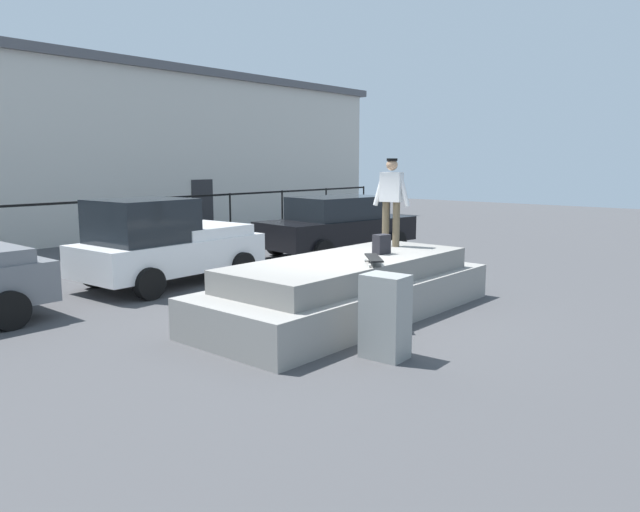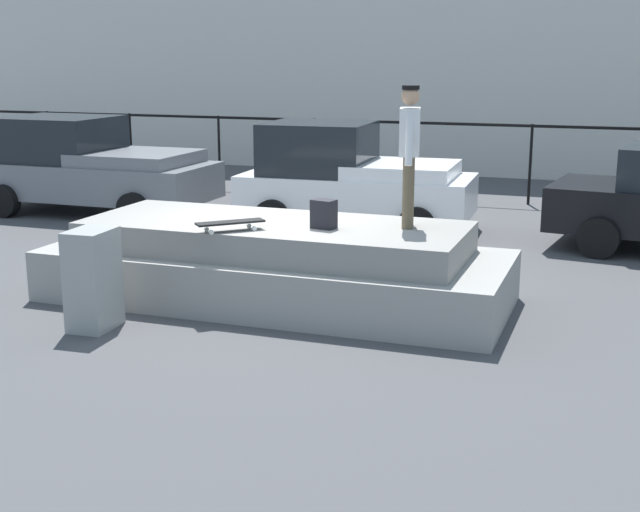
# 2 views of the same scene
# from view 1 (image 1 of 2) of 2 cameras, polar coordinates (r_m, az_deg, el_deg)

# --- Properties ---
(ground_plane) EXTENTS (60.00, 60.00, 0.00)m
(ground_plane) POSITION_cam_1_polar(r_m,az_deg,el_deg) (10.59, 1.37, -5.66)
(ground_plane) COLOR #424244
(concrete_ledge) EXTENTS (5.90, 2.30, 1.02)m
(concrete_ledge) POSITION_cam_1_polar(r_m,az_deg,el_deg) (10.50, 2.82, -3.16)
(concrete_ledge) COLOR gray
(concrete_ledge) RESTS_ON ground_plane
(skateboarder) EXTENTS (0.32, 0.76, 1.71)m
(skateboarder) POSITION_cam_1_polar(r_m,az_deg,el_deg) (11.79, 6.81, 5.68)
(skateboarder) COLOR brown
(skateboarder) RESTS_ON concrete_ledge
(skateboard) EXTENTS (0.74, 0.72, 0.12)m
(skateboard) POSITION_cam_1_polar(r_m,az_deg,el_deg) (9.75, 5.14, -0.20)
(skateboard) COLOR black
(skateboard) RESTS_ON concrete_ledge
(backpack) EXTENTS (0.31, 0.25, 0.35)m
(backpack) POSITION_cam_1_polar(r_m,az_deg,el_deg) (10.85, 5.87, 1.12)
(backpack) COLOR black
(backpack) RESTS_ON concrete_ledge
(car_white_pickup_mid) EXTENTS (4.17, 2.25, 1.91)m
(car_white_pickup_mid) POSITION_cam_1_polar(r_m,az_deg,el_deg) (13.46, -14.57, 1.24)
(car_white_pickup_mid) COLOR white
(car_white_pickup_mid) RESTS_ON ground_plane
(car_black_sedan_far) EXTENTS (5.00, 2.67, 1.68)m
(car_black_sedan_far) POSITION_cam_1_polar(r_m,az_deg,el_deg) (17.50, 1.69, 3.01)
(car_black_sedan_far) COLOR black
(car_black_sedan_far) RESTS_ON ground_plane
(utility_box) EXTENTS (0.47, 0.62, 1.16)m
(utility_box) POSITION_cam_1_polar(r_m,az_deg,el_deg) (8.26, 6.22, -5.74)
(utility_box) COLOR gray
(utility_box) RESTS_ON ground_plane
(fence_row) EXTENTS (24.06, 0.06, 1.68)m
(fence_row) POSITION_cam_1_polar(r_m,az_deg,el_deg) (16.83, -21.03, 3.38)
(fence_row) COLOR black
(fence_row) RESTS_ON ground_plane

